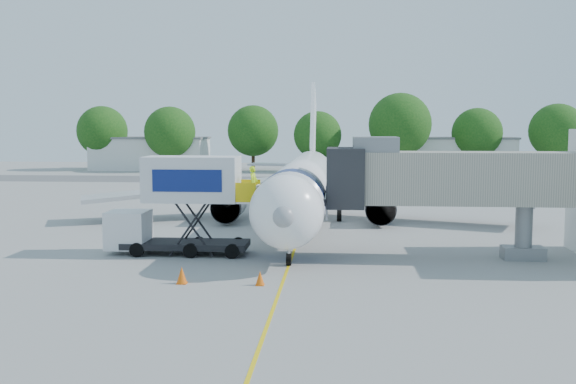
# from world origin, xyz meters

# --- Properties ---
(ground) EXTENTS (160.00, 160.00, 0.00)m
(ground) POSITION_xyz_m (0.00, 0.00, 0.00)
(ground) COLOR #969694
(ground) RESTS_ON ground
(guidance_line) EXTENTS (0.15, 70.00, 0.01)m
(guidance_line) POSITION_xyz_m (0.00, 0.00, 0.01)
(guidance_line) COLOR yellow
(guidance_line) RESTS_ON ground
(taxiway_strip) EXTENTS (120.00, 10.00, 0.01)m
(taxiway_strip) POSITION_xyz_m (0.00, 42.00, 0.00)
(taxiway_strip) COLOR #59595B
(taxiway_strip) RESTS_ON ground
(aircraft) EXTENTS (34.17, 37.73, 11.35)m
(aircraft) POSITION_xyz_m (0.00, 4.12, 2.95)
(aircraft) COLOR white
(aircraft) RESTS_ON ground
(jet_bridge) EXTENTS (13.90, 3.20, 6.60)m
(jet_bridge) POSITION_xyz_m (7.99, -7.00, 4.34)
(jet_bridge) COLOR #A7A18F
(jet_bridge) RESTS_ON ground
(catering_hiloader) EXTENTS (8.54, 2.44, 5.50)m
(catering_hiloader) POSITION_xyz_m (-6.26, -7.00, 2.76)
(catering_hiloader) COLOR black
(catering_hiloader) RESTS_ON ground
(ground_tug) EXTENTS (4.24, 3.19, 1.52)m
(ground_tug) POSITION_xyz_m (-0.12, -15.85, 0.80)
(ground_tug) COLOR silver
(ground_tug) RESTS_ON ground
(safety_cone_a) EXTENTS (0.42, 0.42, 0.66)m
(safety_cone_a) POSITION_xyz_m (-0.98, -13.71, 0.32)
(safety_cone_a) COLOR #E75C0C
(safety_cone_a) RESTS_ON ground
(safety_cone_b) EXTENTS (0.50, 0.50, 0.79)m
(safety_cone_b) POSITION_xyz_m (-4.59, -13.69, 0.38)
(safety_cone_b) COLOR #E75C0C
(safety_cone_b) RESTS_ON ground
(outbuilding_left) EXTENTS (18.40, 8.40, 5.30)m
(outbuilding_left) POSITION_xyz_m (-28.00, 60.00, 2.66)
(outbuilding_left) COLOR silver
(outbuilding_left) RESTS_ON ground
(outbuilding_right) EXTENTS (16.40, 7.40, 5.30)m
(outbuilding_right) POSITION_xyz_m (22.00, 62.00, 2.66)
(outbuilding_right) COLOR silver
(outbuilding_right) RESTS_ON ground
(tree_a) EXTENTS (8.04, 8.04, 10.26)m
(tree_a) POSITION_xyz_m (-35.49, 58.77, 6.22)
(tree_a) COLOR #382314
(tree_a) RESTS_ON ground
(tree_b) EXTENTS (7.90, 7.90, 10.08)m
(tree_b) POSITION_xyz_m (-23.71, 56.18, 6.12)
(tree_b) COLOR #382314
(tree_b) RESTS_ON ground
(tree_c) EXTENTS (8.12, 8.12, 10.35)m
(tree_c) POSITION_xyz_m (-11.17, 59.81, 6.28)
(tree_c) COLOR #382314
(tree_c) RESTS_ON ground
(tree_d) EXTENTS (7.33, 7.33, 9.34)m
(tree_d) POSITION_xyz_m (-0.77, 56.57, 5.67)
(tree_d) COLOR #382314
(tree_d) RESTS_ON ground
(tree_e) EXTENTS (9.43, 9.43, 12.03)m
(tree_e) POSITION_xyz_m (11.66, 55.88, 7.30)
(tree_e) COLOR #382314
(tree_e) RESTS_ON ground
(tree_f) EXTENTS (7.73, 7.73, 9.85)m
(tree_f) POSITION_xyz_m (23.80, 59.56, 5.98)
(tree_f) COLOR #382314
(tree_f) RESTS_ON ground
(tree_g) EXTENTS (8.17, 8.17, 10.42)m
(tree_g) POSITION_xyz_m (35.05, 57.19, 6.32)
(tree_g) COLOR #382314
(tree_g) RESTS_ON ground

